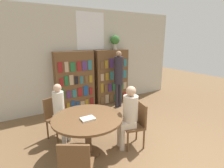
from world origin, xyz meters
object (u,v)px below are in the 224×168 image
bookshelf_right (111,77)px  chair_left_side (56,116)px  chair_near_camera (76,167)px  chair_far_side (136,122)px  librarian_standing (119,74)px  reading_table (88,123)px  seated_reader_left (60,110)px  bookshelf_left (75,81)px  seated_reader_right (129,113)px  flower_vase (115,41)px

bookshelf_right → chair_left_side: 2.57m
chair_near_camera → chair_left_side: bearing=117.0°
chair_far_side → librarian_standing: bearing=-9.1°
reading_table → seated_reader_left: bearing=112.1°
chair_far_side → chair_near_camera: bearing=126.0°
bookshelf_right → reading_table: bearing=-129.2°
bookshelf_left → librarian_standing: bearing=-22.1°
bookshelf_left → chair_left_side: size_ratio=1.97×
bookshelf_right → chair_left_side: bookshelf_right is taller
bookshelf_left → seated_reader_right: bearing=-84.4°
bookshelf_left → seated_reader_left: bookshelf_left is taller
bookshelf_right → chair_near_camera: 3.85m
bookshelf_right → chair_far_side: bookshelf_right is taller
reading_table → librarian_standing: librarian_standing is taller
chair_near_camera → chair_left_side: same height
chair_left_side → seated_reader_right: 1.60m
chair_near_camera → chair_far_side: same height
reading_table → chair_far_side: bearing=-13.9°
chair_left_side → bookshelf_right: bearing=-171.1°
bookshelf_right → seated_reader_right: size_ratio=1.41×
seated_reader_left → librarian_standing: (2.07, 0.98, 0.38)m
chair_left_side → seated_reader_left: seated_reader_left is taller
seated_reader_left → chair_left_side: bearing=-90.0°
chair_near_camera → seated_reader_left: bearing=113.9°
chair_left_side → seated_reader_left: (0.07, -0.17, 0.18)m
flower_vase → seated_reader_right: (-1.17, -2.41, -1.34)m
chair_left_side → chair_near_camera: bearing=63.0°
flower_vase → reading_table: size_ratio=0.36×
reading_table → seated_reader_left: size_ratio=1.03×
bookshelf_right → flower_vase: bearing=1.9°
bookshelf_right → seated_reader_right: bookshelf_right is taller
flower_vase → seated_reader_left: size_ratio=0.37×
bookshelf_left → chair_far_side: (0.41, -2.45, -0.38)m
flower_vase → librarian_standing: bearing=-109.4°
bookshelf_left → chair_near_camera: bearing=-109.1°
chair_left_side → chair_far_side: same height
bookshelf_right → chair_far_side: (-0.86, -2.45, -0.38)m
librarian_standing → seated_reader_left: bearing=-154.6°
bookshelf_left → chair_near_camera: (-1.05, -3.04, -0.38)m
flower_vase → reading_table: (-1.95, -2.22, -1.43)m
reading_table → librarian_standing: size_ratio=0.72×
flower_vase → seated_reader_left: (-2.24, -1.49, -1.38)m
flower_vase → bookshelf_right: bearing=-178.1°
reading_table → bookshelf_right: bearing=50.8°
bookshelf_right → reading_table: size_ratio=1.40×
reading_table → chair_far_side: (0.95, -0.23, -0.13)m
flower_vase → chair_left_side: size_ratio=0.51×
bookshelf_left → seated_reader_left: size_ratio=1.43×
bookshelf_left → reading_table: 2.29m
chair_left_side → chair_far_side: bearing=117.0°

